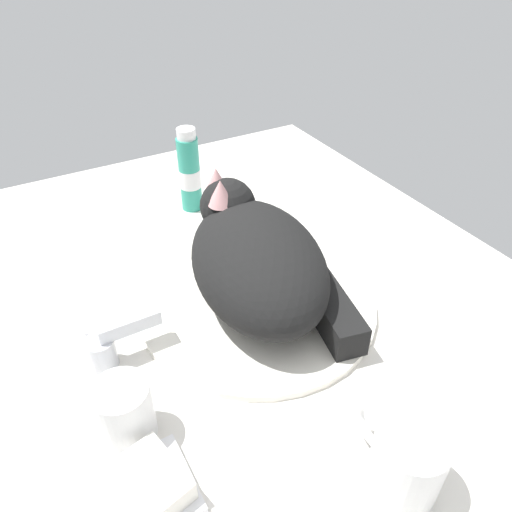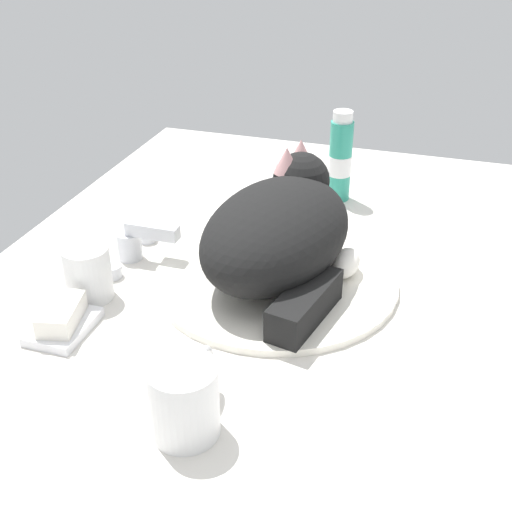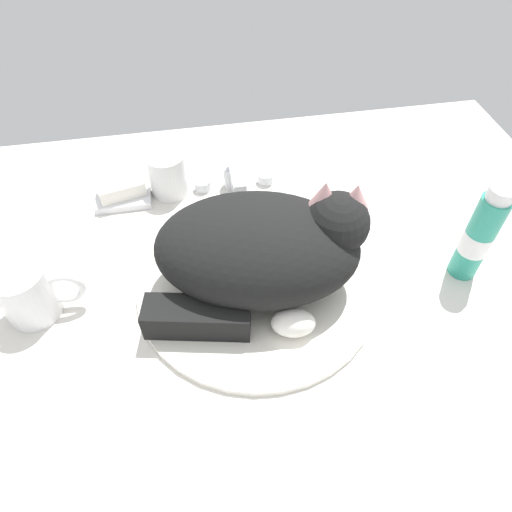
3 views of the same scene
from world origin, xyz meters
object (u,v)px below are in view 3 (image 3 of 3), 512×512
Objects in this scene: coffee_mug at (29,293)px; rinse_cup at (168,175)px; faucet at (235,177)px; cat at (263,249)px; toothpaste_bottle at (479,236)px; soap_bar at (121,188)px.

coffee_mug reaches higher than rinse_cup.
coffee_mug is at bearing -145.65° from faucet.
faucet is 1.26× the size of coffee_mug.
rinse_cup is at bearing 117.34° from cat.
rinse_cup is 47.96cm from toothpaste_bottle.
soap_bar is 54.51cm from toothpaste_bottle.
faucet is at bearing -2.11° from soap_bar.
rinse_cup is (-11.00, 1.33, 1.08)cm from faucet.
cat is (0.78, -21.45, 5.10)cm from faucet.
toothpaste_bottle is (59.46, -3.42, 3.26)cm from coffee_mug.
rinse_cup is (-11.78, 22.78, -4.02)cm from cat.
faucet is at bearing 141.37° from toothpaste_bottle.
soap_bar is at bearing 153.25° from toothpaste_bottle.
coffee_mug is 28.64cm from rinse_cup.
cat is at bearing -87.91° from faucet.
toothpaste_bottle reaches higher than soap_bar.
cat is at bearing -48.57° from soap_bar.
rinse_cup is at bearing 148.37° from toothpaste_bottle.
toothpaste_bottle reaches higher than coffee_mug.
cat reaches higher than rinse_cup.
coffee_mug is 59.64cm from toothpaste_bottle.
coffee_mug is 1.48× the size of rinse_cup.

